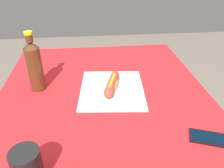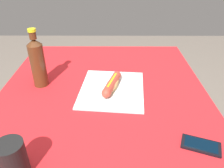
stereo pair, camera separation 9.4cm
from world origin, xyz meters
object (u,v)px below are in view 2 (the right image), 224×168
cell_phone (201,145)px  drinking_cup (13,160)px  hot_dog (112,84)px  soda_bottle (38,62)px

cell_phone → drinking_cup: size_ratio=1.19×
hot_dog → cell_phone: size_ratio=1.45×
hot_dog → soda_bottle: bearing=-97.6°
hot_dog → soda_bottle: size_ratio=0.74×
hot_dog → soda_bottle: soda_bottle is taller
soda_bottle → hot_dog: bearing=82.4°
hot_dog → cell_phone: (0.34, 0.29, -0.03)m
hot_dog → cell_phone: 0.45m
hot_dog → drinking_cup: bearing=-31.0°
cell_phone → soda_bottle: (-0.39, -0.62, 0.11)m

